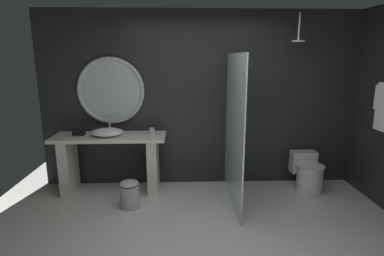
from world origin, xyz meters
TOP-DOWN VIEW (x-y plane):
  - ground_plane at (0.00, 0.00)m, footprint 5.76×5.76m
  - back_wall_panel at (0.00, 1.90)m, footprint 4.80×0.10m
  - vanity_counter at (-1.34, 1.55)m, footprint 1.58×0.55m
  - vessel_sink at (-1.36, 1.53)m, footprint 0.45×0.37m
  - tumbler_cup at (-0.74, 1.61)m, footprint 0.08×0.08m
  - tissue_box at (-1.77, 1.59)m, footprint 0.16×0.10m
  - round_wall_mirror at (-1.34, 1.81)m, footprint 0.98×0.06m
  - shower_glass_panel at (0.37, 1.18)m, footprint 0.02×1.35m
  - rain_shower_head at (1.25, 1.48)m, footprint 0.17×0.17m
  - toilet at (1.55, 1.52)m, footprint 0.39×0.59m
  - waste_bin at (-1.00, 1.03)m, footprint 0.25×0.25m

SIDE VIEW (x-z plane):
  - ground_plane at x=0.00m, z-range 0.00..0.00m
  - waste_bin at x=-1.00m, z-range 0.00..0.37m
  - toilet at x=1.55m, z-range -0.01..0.52m
  - vanity_counter at x=-1.34m, z-range 0.09..0.94m
  - tissue_box at x=-1.77m, z-range 0.84..0.92m
  - tumbler_cup at x=-0.74m, z-range 0.84..0.94m
  - vessel_sink at x=-1.36m, z-range 0.78..1.02m
  - shower_glass_panel at x=0.37m, z-range 0.00..1.98m
  - back_wall_panel at x=0.00m, z-range 0.00..2.60m
  - round_wall_mirror at x=-1.34m, z-range 0.96..1.94m
  - rain_shower_head at x=1.25m, z-range 2.00..2.37m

